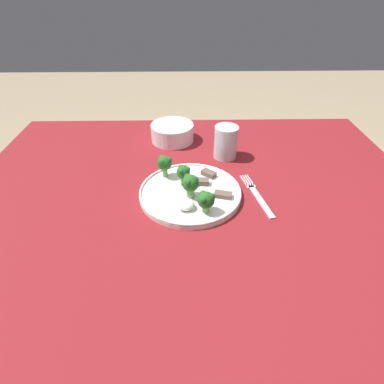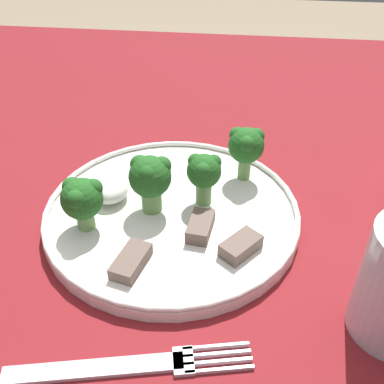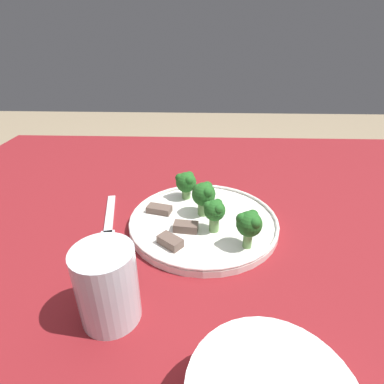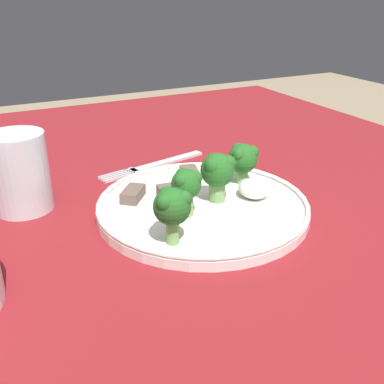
% 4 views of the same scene
% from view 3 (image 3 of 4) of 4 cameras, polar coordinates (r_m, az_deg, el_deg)
% --- Properties ---
extents(table, '(1.26, 1.01, 0.75)m').
position_cam_3_polar(table, '(0.63, 1.05, -12.79)').
color(table, maroon).
rests_on(table, ground_plane).
extents(dinner_plate, '(0.27, 0.27, 0.02)m').
position_cam_3_polar(dinner_plate, '(0.55, 2.20, -5.61)').
color(dinner_plate, white).
rests_on(dinner_plate, table).
extents(fork, '(0.06, 0.19, 0.00)m').
position_cam_3_polar(fork, '(0.59, -15.49, -5.25)').
color(fork, silver).
rests_on(fork, table).
extents(drinking_glass, '(0.07, 0.07, 0.10)m').
position_cam_3_polar(drinking_glass, '(0.39, -15.72, -17.33)').
color(drinking_glass, silver).
rests_on(drinking_glass, table).
extents(broccoli_floret_near_rim_left, '(0.04, 0.04, 0.06)m').
position_cam_3_polar(broccoli_floret_near_rim_left, '(0.50, 4.33, -3.66)').
color(broccoli_floret_near_rim_left, '#709E56').
rests_on(broccoli_floret_near_rim_left, dinner_plate).
extents(broccoli_floret_center_left, '(0.04, 0.04, 0.06)m').
position_cam_3_polar(broccoli_floret_center_left, '(0.47, 10.84, -6.00)').
color(broccoli_floret_center_left, '#709E56').
rests_on(broccoli_floret_center_left, dinner_plate).
extents(broccoli_floret_back_left, '(0.04, 0.04, 0.06)m').
position_cam_3_polar(broccoli_floret_back_left, '(0.54, 2.23, -0.52)').
color(broccoli_floret_back_left, '#709E56').
rests_on(broccoli_floret_back_left, dinner_plate).
extents(broccoli_floret_front_left, '(0.04, 0.04, 0.06)m').
position_cam_3_polar(broccoli_floret_front_left, '(0.60, -1.13, 1.88)').
color(broccoli_floret_front_left, '#709E56').
rests_on(broccoli_floret_front_left, dinner_plate).
extents(meat_slice_front_slice, '(0.05, 0.03, 0.01)m').
position_cam_3_polar(meat_slice_front_slice, '(0.57, -6.25, -3.28)').
color(meat_slice_front_slice, brown).
rests_on(meat_slice_front_slice, dinner_plate).
extents(meat_slice_middle_slice, '(0.05, 0.04, 0.01)m').
position_cam_3_polar(meat_slice_middle_slice, '(0.49, -4.17, -9.36)').
color(meat_slice_middle_slice, brown).
rests_on(meat_slice_middle_slice, dinner_plate).
extents(meat_slice_rear_slice, '(0.04, 0.03, 0.01)m').
position_cam_3_polar(meat_slice_rear_slice, '(0.52, -1.19, -6.66)').
color(meat_slice_rear_slice, brown).
rests_on(meat_slice_rear_slice, dinner_plate).
extents(sauce_dollop, '(0.04, 0.04, 0.02)m').
position_cam_3_polar(sauce_dollop, '(0.60, 3.41, -0.78)').
color(sauce_dollop, white).
rests_on(sauce_dollop, dinner_plate).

